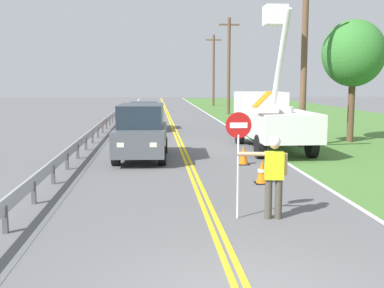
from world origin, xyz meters
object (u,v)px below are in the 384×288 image
(oncoming_suv_nearest, at_px, (142,132))
(traffic_cone_lead, at_px, (262,172))
(flagger_worker, at_px, (274,172))
(stop_sign_paddle, at_px, (238,141))
(utility_pole_far, at_px, (213,69))
(utility_pole_mid, at_px, (229,64))
(traffic_cone_mid, at_px, (243,155))
(utility_pole_near, at_px, (304,54))
(utility_bucket_truck, at_px, (270,116))
(oncoming_sedan_second, at_px, (144,116))
(roadside_tree_verge, at_px, (353,54))

(oncoming_suv_nearest, xyz_separation_m, traffic_cone_lead, (3.62, -4.76, -0.72))
(flagger_worker, bearing_deg, traffic_cone_lead, 80.92)
(stop_sign_paddle, relative_size, utility_pole_far, 0.28)
(utility_pole_mid, relative_size, traffic_cone_mid, 12.01)
(utility_pole_near, distance_m, utility_pole_mid, 21.11)
(stop_sign_paddle, height_order, utility_bucket_truck, utility_bucket_truck)
(utility_bucket_truck, xyz_separation_m, utility_pole_near, (1.57, 0.43, 2.71))
(stop_sign_paddle, distance_m, traffic_cone_lead, 3.95)
(flagger_worker, distance_m, traffic_cone_lead, 3.66)
(oncoming_sedan_second, bearing_deg, utility_bucket_truck, -56.88)
(flagger_worker, xyz_separation_m, roadside_tree_verge, (7.04, 12.68, 3.22))
(utility_pole_near, height_order, utility_pole_far, utility_pole_far)
(flagger_worker, relative_size, utility_pole_mid, 0.22)
(oncoming_suv_nearest, relative_size, roadside_tree_verge, 0.79)
(utility_pole_far, xyz_separation_m, traffic_cone_mid, (-3.87, -39.83, -3.99))
(oncoming_suv_nearest, height_order, traffic_cone_lead, oncoming_suv_nearest)
(stop_sign_paddle, bearing_deg, traffic_cone_lead, 68.94)
(utility_bucket_truck, xyz_separation_m, roadside_tree_verge, (4.50, 2.06, 2.84))
(traffic_cone_mid, bearing_deg, flagger_worker, -95.26)
(flagger_worker, bearing_deg, stop_sign_paddle, 173.02)
(stop_sign_paddle, height_order, utility_pole_near, utility_pole_near)
(oncoming_sedan_second, bearing_deg, oncoming_suv_nearest, -89.36)
(oncoming_suv_nearest, distance_m, utility_pole_near, 8.26)
(utility_bucket_truck, height_order, traffic_cone_lead, utility_bucket_truck)
(utility_bucket_truck, distance_m, traffic_cone_lead, 7.42)
(roadside_tree_verge, bearing_deg, traffic_cone_lead, -125.34)
(oncoming_suv_nearest, relative_size, utility_pole_far, 0.56)
(oncoming_suv_nearest, distance_m, utility_pole_mid, 25.09)
(oncoming_sedan_second, xyz_separation_m, utility_pole_far, (7.66, 27.21, 3.49))
(traffic_cone_lead, bearing_deg, flagger_worker, -99.08)
(flagger_worker, xyz_separation_m, traffic_cone_mid, (0.62, 6.75, -0.71))
(stop_sign_paddle, bearing_deg, utility_pole_near, 66.06)
(flagger_worker, height_order, utility_pole_near, utility_pole_near)
(utility_pole_near, bearing_deg, oncoming_suv_nearest, -159.07)
(oncoming_suv_nearest, xyz_separation_m, utility_pole_far, (7.54, 38.26, 3.26))
(utility_pole_near, relative_size, traffic_cone_lead, 11.34)
(oncoming_suv_nearest, distance_m, roadside_tree_verge, 11.45)
(utility_bucket_truck, distance_m, utility_pole_mid, 21.79)
(utility_bucket_truck, relative_size, utility_pole_far, 0.82)
(oncoming_sedan_second, relative_size, roadside_tree_verge, 0.70)
(traffic_cone_lead, relative_size, roadside_tree_verge, 0.12)
(flagger_worker, distance_m, roadside_tree_verge, 14.85)
(utility_pole_near, bearing_deg, flagger_worker, -110.37)
(traffic_cone_lead, xyz_separation_m, roadside_tree_verge, (6.47, 9.13, 3.93))
(oncoming_suv_nearest, bearing_deg, flagger_worker, -69.86)
(utility_pole_near, bearing_deg, utility_pole_mid, 90.17)
(utility_pole_near, height_order, utility_pole_mid, utility_pole_mid)
(utility_bucket_truck, distance_m, traffic_cone_mid, 4.45)
(roadside_tree_verge, bearing_deg, oncoming_suv_nearest, -156.61)
(oncoming_suv_nearest, distance_m, utility_pole_far, 39.14)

